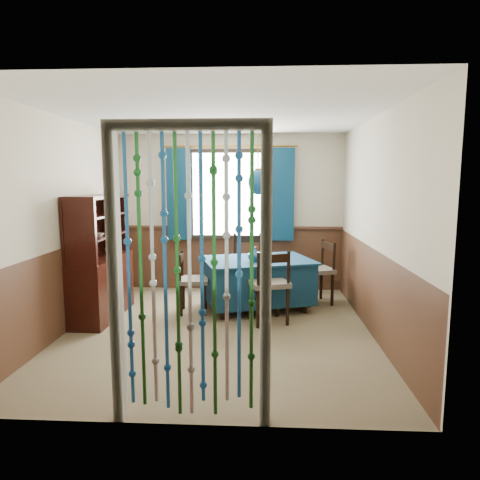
# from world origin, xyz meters

# --- Properties ---
(floor) EXTENTS (4.00, 4.00, 0.00)m
(floor) POSITION_xyz_m (0.00, 0.00, 0.00)
(floor) COLOR brown
(floor) RESTS_ON ground
(ceiling) EXTENTS (4.00, 4.00, 0.00)m
(ceiling) POSITION_xyz_m (0.00, 0.00, 2.50)
(ceiling) COLOR silver
(ceiling) RESTS_ON ground
(wall_back) EXTENTS (3.60, 0.00, 3.60)m
(wall_back) POSITION_xyz_m (0.00, 2.00, 1.25)
(wall_back) COLOR beige
(wall_back) RESTS_ON ground
(wall_front) EXTENTS (3.60, 0.00, 3.60)m
(wall_front) POSITION_xyz_m (0.00, -2.00, 1.25)
(wall_front) COLOR beige
(wall_front) RESTS_ON ground
(wall_left) EXTENTS (0.00, 4.00, 4.00)m
(wall_left) POSITION_xyz_m (-1.80, 0.00, 1.25)
(wall_left) COLOR beige
(wall_left) RESTS_ON ground
(wall_right) EXTENTS (0.00, 4.00, 4.00)m
(wall_right) POSITION_xyz_m (1.80, 0.00, 1.25)
(wall_right) COLOR beige
(wall_right) RESTS_ON ground
(wainscot_back) EXTENTS (3.60, 0.00, 3.60)m
(wainscot_back) POSITION_xyz_m (0.00, 1.99, 0.50)
(wainscot_back) COLOR #492B1B
(wainscot_back) RESTS_ON ground
(wainscot_front) EXTENTS (3.60, 0.00, 3.60)m
(wainscot_front) POSITION_xyz_m (0.00, -1.99, 0.50)
(wainscot_front) COLOR #492B1B
(wainscot_front) RESTS_ON ground
(wainscot_left) EXTENTS (0.00, 4.00, 4.00)m
(wainscot_left) POSITION_xyz_m (-1.79, 0.00, 0.50)
(wainscot_left) COLOR #492B1B
(wainscot_left) RESTS_ON ground
(wainscot_right) EXTENTS (0.00, 4.00, 4.00)m
(wainscot_right) POSITION_xyz_m (1.79, 0.00, 0.50)
(wainscot_right) COLOR #492B1B
(wainscot_right) RESTS_ON ground
(window) EXTENTS (1.32, 0.12, 1.42)m
(window) POSITION_xyz_m (0.00, 1.95, 1.55)
(window) COLOR black
(window) RESTS_ON wall_back
(doorway) EXTENTS (1.16, 0.12, 2.18)m
(doorway) POSITION_xyz_m (0.00, -1.94, 1.05)
(doorway) COLOR silver
(doorway) RESTS_ON ground
(dining_table) EXTENTS (1.69, 1.40, 0.70)m
(dining_table) POSITION_xyz_m (0.45, 0.91, 0.41)
(dining_table) COLOR #0E2F4A
(dining_table) RESTS_ON floor
(chair_near) EXTENTS (0.58, 0.56, 0.93)m
(chair_near) POSITION_xyz_m (0.60, 0.30, 0.49)
(chair_near) COLOR black
(chair_near) RESTS_ON floor
(chair_far) EXTENTS (0.51, 0.49, 0.96)m
(chair_far) POSITION_xyz_m (0.30, 1.50, 0.51)
(chair_far) COLOR black
(chair_far) RESTS_ON floor
(chair_left) EXTENTS (0.42, 0.44, 0.82)m
(chair_left) POSITION_xyz_m (-0.43, 0.68, 0.44)
(chair_left) COLOR black
(chair_left) RESTS_ON floor
(chair_right) EXTENTS (0.55, 0.56, 0.91)m
(chair_right) POSITION_xyz_m (1.32, 1.22, 0.48)
(chair_right) COLOR black
(chair_right) RESTS_ON floor
(sideboard) EXTENTS (0.46, 1.23, 1.59)m
(sideboard) POSITION_xyz_m (-1.57, 0.42, 0.56)
(sideboard) COLOR black
(sideboard) RESTS_ON floor
(pendant_lamp) EXTENTS (0.27, 0.27, 0.92)m
(pendant_lamp) POSITION_xyz_m (0.45, 0.91, 1.75)
(pendant_lamp) COLOR olive
(pendant_lamp) RESTS_ON ceiling
(vase_table) EXTENTS (0.19, 0.19, 0.18)m
(vase_table) POSITION_xyz_m (0.41, 0.76, 0.78)
(vase_table) COLOR navy
(vase_table) RESTS_ON dining_table
(bowl_shelf) EXTENTS (0.20, 0.20, 0.05)m
(bowl_shelf) POSITION_xyz_m (-1.51, 0.20, 1.11)
(bowl_shelf) COLOR beige
(bowl_shelf) RESTS_ON sideboard
(vase_sideboard) EXTENTS (0.20, 0.20, 0.18)m
(vase_sideboard) POSITION_xyz_m (-1.51, 0.66, 0.89)
(vase_sideboard) COLOR beige
(vase_sideboard) RESTS_ON sideboard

